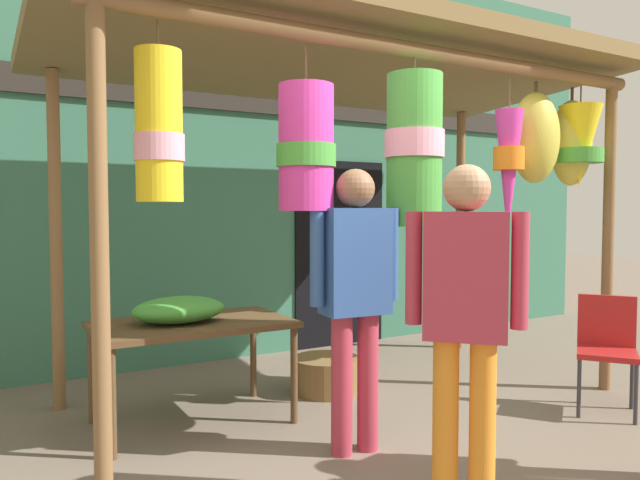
# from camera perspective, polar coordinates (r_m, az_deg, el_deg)

# --- Properties ---
(ground_plane) EXTENTS (30.00, 30.00, 0.00)m
(ground_plane) POSITION_cam_1_polar(r_m,az_deg,el_deg) (4.07, 5.97, -18.47)
(ground_plane) COLOR #756656
(shop_facade) EXTENTS (9.95, 0.29, 4.12)m
(shop_facade) POSITION_cam_1_polar(r_m,az_deg,el_deg) (6.14, -8.61, 8.28)
(shop_facade) COLOR #387056
(shop_facade) RESTS_ON ground_plane
(market_stall_canopy) EXTENTS (4.46, 2.23, 2.75)m
(market_stall_canopy) POSITION_cam_1_polar(r_m,az_deg,el_deg) (4.61, 5.49, 13.68)
(market_stall_canopy) COLOR brown
(market_stall_canopy) RESTS_ON ground_plane
(display_table) EXTENTS (1.32, 0.80, 0.71)m
(display_table) POSITION_cam_1_polar(r_m,az_deg,el_deg) (4.30, -11.96, -8.45)
(display_table) COLOR brown
(display_table) RESTS_ON ground_plane
(flower_heap_on_table) EXTENTS (0.63, 0.44, 0.18)m
(flower_heap_on_table) POSITION_cam_1_polar(r_m,az_deg,el_deg) (4.25, -12.98, -6.41)
(flower_heap_on_table) COLOR green
(flower_heap_on_table) RESTS_ON display_table
(folding_chair) EXTENTS (0.56, 0.56, 0.84)m
(folding_chair) POSITION_cam_1_polar(r_m,az_deg,el_deg) (4.97, 25.44, -8.74)
(folding_chair) COLOR #AD1E1E
(folding_chair) RESTS_ON ground_plane
(wicker_basket_by_table) EXTENTS (0.54, 0.54, 0.28)m
(wicker_basket_by_table) POSITION_cam_1_polar(r_m,az_deg,el_deg) (5.02, 0.58, -12.60)
(wicker_basket_by_table) COLOR brown
(wicker_basket_by_table) RESTS_ON ground_plane
(vendor_in_orange) EXTENTS (0.44, 0.45, 1.71)m
(vendor_in_orange) POSITION_cam_1_polar(r_m,az_deg,el_deg) (3.09, 13.55, -6.00)
(vendor_in_orange) COLOR orange
(vendor_in_orange) RESTS_ON ground_plane
(shopper_by_bananas) EXTENTS (0.59, 0.25, 1.73)m
(shopper_by_bananas) POSITION_cam_1_polar(r_m,az_deg,el_deg) (3.66, 3.34, -4.29)
(shopper_by_bananas) COLOR #B23347
(shopper_by_bananas) RESTS_ON ground_plane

